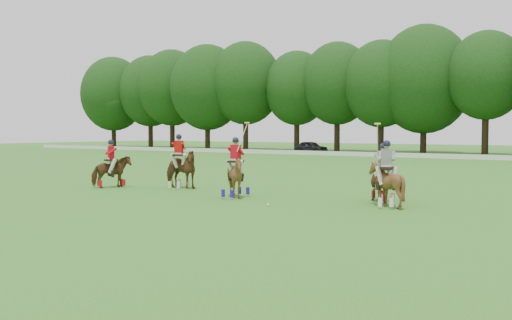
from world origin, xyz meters
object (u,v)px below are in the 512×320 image
Objects in this scene: car_left at (311,147)px; polo_red_c at (236,176)px; polo_red_b at (179,169)px; polo_ball at (268,205)px; polo_stripe_b at (386,183)px; polo_stripe_a at (383,181)px; polo_red_a at (111,171)px.

car_left is 1.40× the size of polo_red_c.
polo_red_c is (4.12, -1.41, -0.04)m from polo_red_b.
polo_ball is at bearing -30.44° from polo_red_c.
polo_stripe_a is at bearing 115.89° from polo_stripe_b.
car_left is 45.64m from polo_ball.
car_left is 43.37m from polo_red_c.
car_left is 40.50m from polo_red_b.
polo_red_a is at bearing -153.32° from car_left.
polo_stripe_a is 0.76× the size of polo_stripe_b.
polo_stripe_b reaches higher than polo_ball.
polo_stripe_b is (12.66, 0.69, 0.03)m from polo_red_a.
car_left is at bearing 116.55° from polo_ball.
polo_red_c is 31.70× the size of polo_ball.
polo_ball is (-3.40, -2.06, -0.75)m from polo_stripe_b.
polo_ball is (9.25, -1.37, -0.72)m from polo_red_a.
car_left is 1.66× the size of polo_red_b.
polo_red_b is 9.90m from polo_stripe_b.
polo_red_a is 9.38m from polo_ball.
polo_red_c is at bearing -173.32° from polo_stripe_b.
polo_red_a reaches higher than polo_ball.
polo_red_b reaches higher than polo_stripe_a.
car_left reaches higher than polo_ball.
polo_ball is (20.40, -40.82, -0.64)m from car_left.
polo_red_a is at bearing 171.57° from polo_ball.
polo_stripe_a is at bearing 20.33° from polo_red_c.
polo_stripe_b is (0.60, -1.24, 0.05)m from polo_stripe_a.
polo_stripe_b is (5.76, 0.67, -0.03)m from polo_red_c.
polo_red_b is 4.35m from polo_red_c.
polo_stripe_a is at bearing -137.37° from car_left.
polo_stripe_b is (23.80, -38.76, 0.12)m from car_left.
polo_red_a is 0.76× the size of polo_red_c.
polo_stripe_a is 1.38m from polo_stripe_b.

